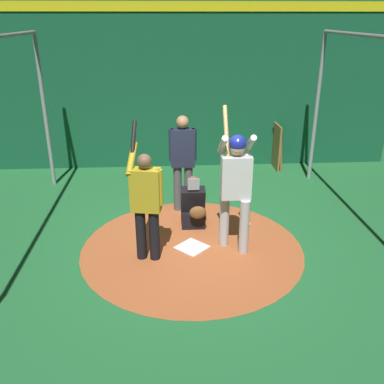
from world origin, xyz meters
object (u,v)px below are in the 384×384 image
Objects in this scene: visitor at (146,200)px; home_plate at (192,247)px; catcher at (193,207)px; bat_rack at (276,146)px; baseball_0 at (248,224)px; umpire at (183,158)px; baseball_1 at (198,215)px; batter at (236,182)px.

home_plate is at bearing 120.09° from visitor.
bat_rack is (-3.02, 2.16, 0.13)m from catcher.
bat_rack reaches higher than baseball_0.
bat_rack is at bearing 144.44° from catcher.
umpire is 24.00× the size of baseball_1.
bat_rack is (-4.00, 2.90, -0.45)m from visitor.
catcher is 1.37m from visitor.
catcher is (-0.78, -0.57, -0.75)m from batter.
umpire is 1.78m from visitor.
home_plate is at bearing -5.39° from catcher.
baseball_1 is at bearing 157.19° from visitor.
baseball_1 is at bearing 161.32° from catcher.
bat_rack is at bearing 142.76° from baseball_1.
catcher is 12.51× the size of baseball_1.
catcher is at bearing 153.26° from visitor.
bat_rack is 3.35m from baseball_0.
bat_rack is 3.41m from baseball_1.
batter is (0.03, 0.64, 1.10)m from home_plate.
catcher is 0.88× the size of bat_rack.
umpire reaches higher than home_plate.
baseball_0 is (0.08, 0.95, -0.32)m from catcher.
bat_rack is at bearing 149.37° from home_plate.
umpire reaches higher than bat_rack.
visitor is 4.96m from bat_rack.
baseball_1 reaches higher than home_plate.
catcher is 1.00m from baseball_0.
umpire is at bearing -125.05° from baseball_0.
visitor is (0.99, -0.74, 0.58)m from catcher.
catcher is at bearing 11.91° from umpire.
baseball_1 is at bearing -115.72° from baseball_0.
baseball_0 is at bearing 64.28° from baseball_1.
umpire is (-1.43, -0.07, 0.99)m from home_plate.
catcher reaches higher than baseball_1.
home_plate is at bearing -30.63° from bat_rack.
baseball_1 is (2.69, -2.05, -0.45)m from bat_rack.
baseball_0 is (-0.70, 0.38, -1.07)m from batter.
home_plate is 0.24× the size of umpire.
bat_rack is at bearing 154.29° from visitor.
umpire reaches higher than baseball_1.
batter is 4.16m from bat_rack.
visitor is (0.21, -1.31, -0.17)m from batter.
umpire is 3.32m from bat_rack.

